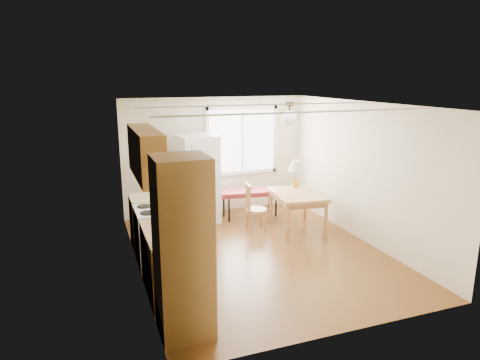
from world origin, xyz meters
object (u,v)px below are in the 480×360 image
bench (250,193)px  chair (252,205)px  dining_table (297,198)px  refrigerator (197,179)px

bench → chair: chair is taller
dining_table → refrigerator: bearing=153.4°
refrigerator → bench: refrigerator is taller
dining_table → chair: size_ratio=1.38×
bench → refrigerator: bearing=-176.2°
refrigerator → dining_table: refrigerator is taller
bench → dining_table: bearing=-52.8°
refrigerator → chair: (0.85, -0.90, -0.37)m
bench → chair: bearing=-100.5°
bench → dining_table: size_ratio=1.03×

